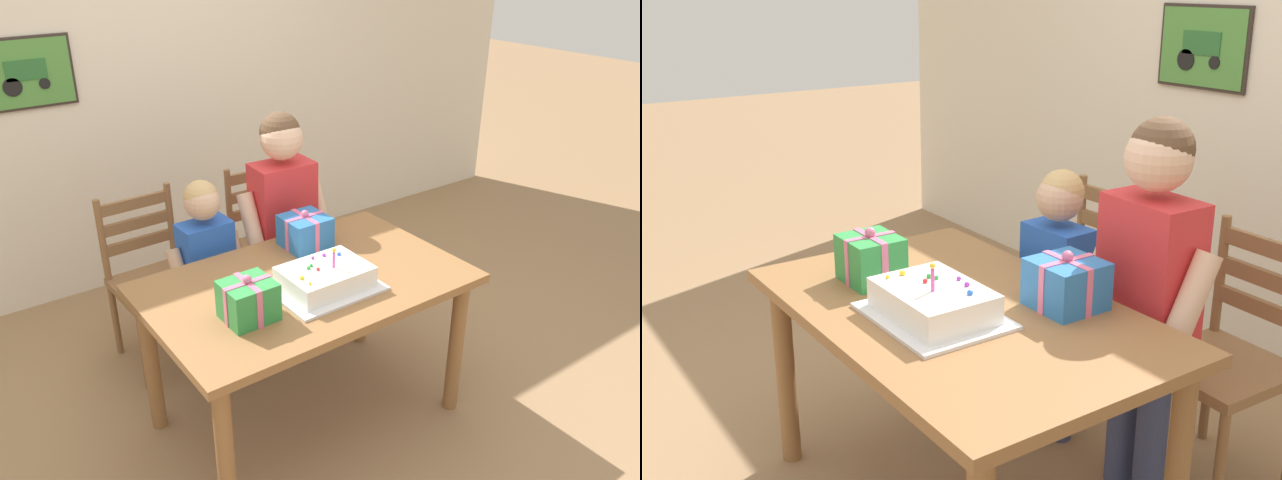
# 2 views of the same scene
# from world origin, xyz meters

# --- Properties ---
(dining_table) EXTENTS (1.38, 0.87, 0.76)m
(dining_table) POSITION_xyz_m (0.00, 0.00, 0.65)
(dining_table) COLOR olive
(dining_table) RESTS_ON ground
(birthday_cake) EXTENTS (0.44, 0.34, 0.19)m
(birthday_cake) POSITION_xyz_m (0.02, -0.11, 0.80)
(birthday_cake) COLOR silver
(birthday_cake) RESTS_ON dining_table
(gift_box_red_large) EXTENTS (0.20, 0.18, 0.19)m
(gift_box_red_large) POSITION_xyz_m (-0.35, -0.12, 0.84)
(gift_box_red_large) COLOR #2D8E42
(gift_box_red_large) RESTS_ON dining_table
(gift_box_beside_cake) EXTENTS (0.21, 0.21, 0.19)m
(gift_box_beside_cake) POSITION_xyz_m (0.18, 0.28, 0.83)
(gift_box_beside_cake) COLOR #286BB7
(gift_box_beside_cake) RESTS_ON dining_table
(chair_left) EXTENTS (0.43, 0.43, 0.92)m
(chair_left) POSITION_xyz_m (-0.36, 0.89, 0.47)
(chair_left) COLOR brown
(chair_left) RESTS_ON ground
(chair_right) EXTENTS (0.44, 0.44, 0.92)m
(chair_right) POSITION_xyz_m (0.36, 0.89, 0.47)
(chair_right) COLOR brown
(chair_right) RESTS_ON ground
(child_older) EXTENTS (0.49, 0.28, 1.33)m
(child_older) POSITION_xyz_m (0.25, 0.57, 0.81)
(child_older) COLOR #38426B
(child_older) RESTS_ON ground
(child_younger) EXTENTS (0.39, 0.23, 1.08)m
(child_younger) POSITION_xyz_m (-0.20, 0.57, 0.66)
(child_younger) COLOR #38426B
(child_younger) RESTS_ON ground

